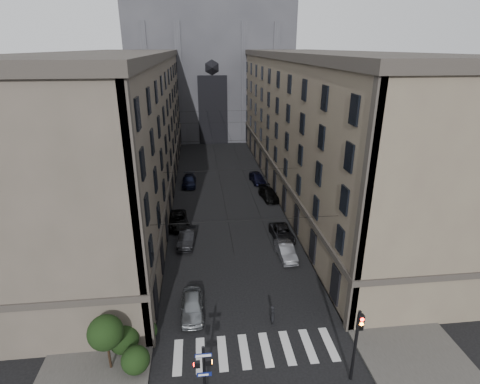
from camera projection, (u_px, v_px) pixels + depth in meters
name	position (u px, v px, depth m)	size (l,w,h in m)	color
sidewalk_left	(150.00, 192.00, 53.23)	(7.00, 80.00, 0.15)	#383533
sidewalk_right	(294.00, 186.00, 55.44)	(7.00, 80.00, 0.15)	#383533
zebra_crossing	(255.00, 350.00, 25.67)	(11.00, 3.20, 0.01)	beige
building_left	(121.00, 128.00, 49.55)	(13.60, 60.60, 18.85)	#4B4439
building_right	(318.00, 124.00, 52.37)	(13.60, 60.60, 18.85)	brown
gothic_tower	(210.00, 54.00, 83.93)	(35.00, 23.00, 58.00)	#2D2D33
pedestrian_signal_left	(204.00, 370.00, 21.22)	(1.02, 0.38, 4.00)	black
traffic_light_right	(357.00, 338.00, 22.22)	(0.34, 0.50, 5.20)	black
shrub_cluster	(122.00, 340.00, 24.11)	(3.90, 4.40, 3.90)	black
tram_wires	(222.00, 142.00, 51.38)	(14.00, 60.00, 0.43)	black
car_left_near	(192.00, 306.00, 28.91)	(1.76, 4.36, 1.49)	gray
car_left_midnear	(187.00, 238.00, 39.21)	(1.59, 4.56, 1.50)	black
car_left_midfar	(178.00, 220.00, 43.23)	(2.37, 5.14, 1.43)	black
car_left_far	(189.00, 181.00, 55.87)	(2.00, 4.93, 1.43)	black
car_right_near	(286.00, 251.00, 36.72)	(1.46, 4.19, 1.38)	gray
car_right_midnear	(282.00, 233.00, 40.33)	(2.14, 4.64, 1.29)	black
car_right_midfar	(269.00, 194.00, 50.83)	(1.96, 4.83, 1.40)	black
car_right_far	(257.00, 178.00, 56.93)	(1.83, 4.56, 1.55)	black
pedestrian	(273.00, 315.00, 27.82)	(0.60, 0.39, 1.64)	black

